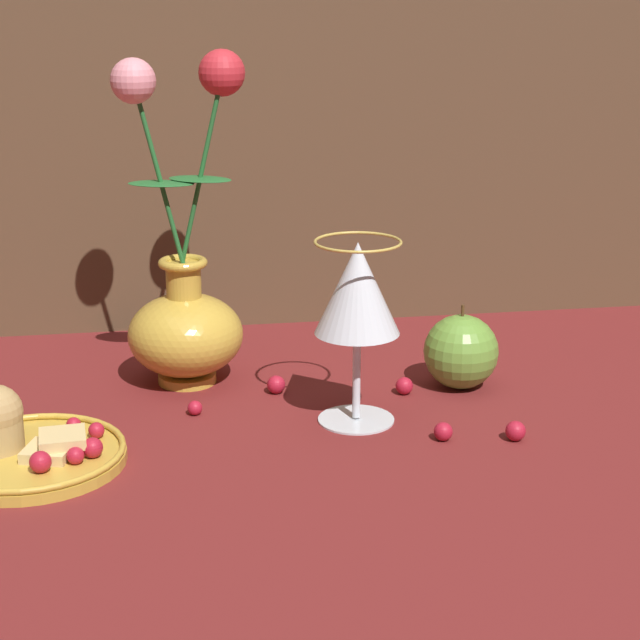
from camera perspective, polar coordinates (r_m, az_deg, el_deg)
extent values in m
plane|color=maroon|center=(1.07, -3.43, -5.52)|extent=(2.40, 2.40, 0.00)
cylinder|color=gold|center=(1.19, -7.09, -3.07)|extent=(0.06, 0.06, 0.01)
ellipsoid|color=gold|center=(1.17, -7.18, -0.78)|extent=(0.13, 0.13, 0.09)
cylinder|color=gold|center=(1.15, -7.28, 1.86)|extent=(0.04, 0.04, 0.05)
torus|color=gold|center=(1.15, -7.33, 3.04)|extent=(0.05, 0.05, 0.01)
cylinder|color=#23662D|center=(1.13, -8.60, 7.68)|extent=(0.05, 0.01, 0.19)
ellipsoid|color=#23662D|center=(1.13, -8.47, 7.21)|extent=(0.08, 0.06, 0.00)
sphere|color=pink|center=(1.11, -9.94, 12.46)|extent=(0.05, 0.05, 0.05)
cylinder|color=#23662D|center=(1.13, -6.32, 7.98)|extent=(0.05, 0.01, 0.20)
ellipsoid|color=#23662D|center=(1.13, -6.42, 7.48)|extent=(0.08, 0.07, 0.00)
sphere|color=red|center=(1.13, -5.26, 13.00)|extent=(0.05, 0.05, 0.05)
cylinder|color=gold|center=(1.02, -15.16, -7.17)|extent=(0.17, 0.17, 0.01)
torus|color=gold|center=(1.01, -15.20, -6.76)|extent=(0.17, 0.17, 0.01)
cube|color=#DBBC7A|center=(1.00, -14.26, -6.82)|extent=(0.05, 0.05, 0.01)
cube|color=#DBBC7A|center=(1.00, -13.57, -6.17)|extent=(0.04, 0.04, 0.01)
sphere|color=#AD192D|center=(0.97, -14.69, -7.34)|extent=(0.02, 0.02, 0.02)
sphere|color=#AD192D|center=(0.98, -12.91, -7.07)|extent=(0.02, 0.02, 0.02)
sphere|color=#AD192D|center=(0.99, -12.04, -6.68)|extent=(0.02, 0.02, 0.02)
sphere|color=#AD192D|center=(1.03, -11.84, -5.78)|extent=(0.02, 0.02, 0.02)
sphere|color=#AD192D|center=(1.05, -13.01, -5.46)|extent=(0.01, 0.01, 0.01)
cylinder|color=silver|center=(1.08, 1.94, -5.28)|extent=(0.08, 0.08, 0.00)
cylinder|color=silver|center=(1.06, 1.96, -2.97)|extent=(0.01, 0.01, 0.09)
cone|color=silver|center=(1.03, 2.01, 1.72)|extent=(0.08, 0.08, 0.09)
cone|color=maroon|center=(1.04, 2.00, 0.99)|extent=(0.07, 0.07, 0.06)
torus|color=gold|center=(1.02, 2.04, 4.18)|extent=(0.09, 0.09, 0.00)
sphere|color=#669938|center=(1.16, 7.53, -1.68)|extent=(0.08, 0.08, 0.08)
cylinder|color=#4C3319|center=(1.15, 7.62, 0.51)|extent=(0.00, 0.00, 0.01)
sphere|color=#AD192D|center=(1.04, 10.39, -5.84)|extent=(0.02, 0.02, 0.02)
sphere|color=#AD192D|center=(1.03, 6.59, -5.93)|extent=(0.02, 0.02, 0.02)
sphere|color=#AD192D|center=(1.14, -2.36, -3.46)|extent=(0.02, 0.02, 0.02)
sphere|color=#AD192D|center=(1.15, 4.52, -3.52)|extent=(0.02, 0.02, 0.02)
sphere|color=#AD192D|center=(1.10, -6.69, -4.68)|extent=(0.02, 0.02, 0.02)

